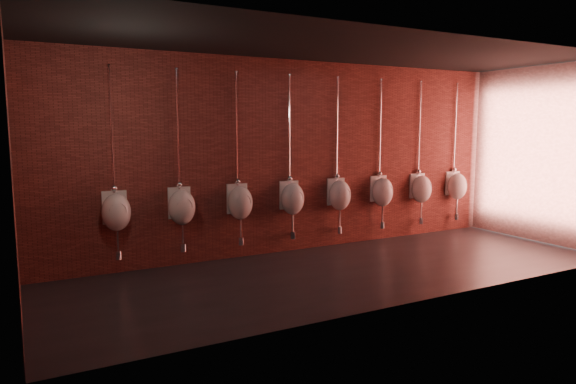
% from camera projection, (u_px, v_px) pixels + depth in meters
% --- Properties ---
extents(ground, '(8.50, 8.50, 0.00)m').
position_uv_depth(ground, '(347.00, 271.00, 7.54)').
color(ground, black).
rests_on(ground, ground).
extents(room_shell, '(8.54, 3.04, 3.22)m').
position_uv_depth(room_shell, '(349.00, 133.00, 7.29)').
color(room_shell, black).
rests_on(room_shell, ground).
extents(urinal_0, '(0.41, 0.36, 2.72)m').
position_uv_depth(urinal_0, '(116.00, 211.00, 7.21)').
color(urinal_0, white).
rests_on(urinal_0, ground).
extents(urinal_1, '(0.41, 0.36, 2.72)m').
position_uv_depth(urinal_1, '(182.00, 206.00, 7.65)').
color(urinal_1, white).
rests_on(urinal_1, ground).
extents(urinal_2, '(0.41, 0.36, 2.72)m').
position_uv_depth(urinal_2, '(240.00, 202.00, 8.09)').
color(urinal_2, white).
rests_on(urinal_2, ground).
extents(urinal_3, '(0.41, 0.36, 2.72)m').
position_uv_depth(urinal_3, '(292.00, 198.00, 8.53)').
color(urinal_3, white).
rests_on(urinal_3, ground).
extents(urinal_4, '(0.41, 0.36, 2.72)m').
position_uv_depth(urinal_4, '(340.00, 194.00, 8.97)').
color(urinal_4, white).
rests_on(urinal_4, ground).
extents(urinal_5, '(0.41, 0.36, 2.72)m').
position_uv_depth(urinal_5, '(382.00, 191.00, 9.41)').
color(urinal_5, white).
rests_on(urinal_5, ground).
extents(urinal_6, '(0.41, 0.36, 2.72)m').
position_uv_depth(urinal_6, '(421.00, 188.00, 9.85)').
color(urinal_6, white).
rests_on(urinal_6, ground).
extents(urinal_7, '(0.41, 0.36, 2.72)m').
position_uv_depth(urinal_7, '(457.00, 186.00, 10.29)').
color(urinal_7, white).
rests_on(urinal_7, ground).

